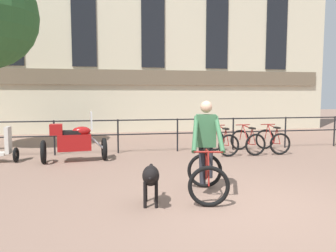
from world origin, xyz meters
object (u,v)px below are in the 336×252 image
parked_motorcycle (74,141)px  parked_bicycle_mid_right (272,141)px  parked_bicycle_near_lamp (222,142)px  cyclist_with_bike (206,153)px  dog (151,177)px  parked_bicycle_mid_left (247,141)px

parked_motorcycle → parked_bicycle_mid_right: 6.03m
parked_bicycle_near_lamp → parked_bicycle_mid_right: bearing=176.8°
parked_motorcycle → parked_bicycle_mid_right: parked_motorcycle is taller
cyclist_with_bike → dog: cyclist_with_bike is taller
parked_motorcycle → parked_bicycle_near_lamp: parked_motorcycle is taller
parked_bicycle_near_lamp → parked_bicycle_mid_left: bearing=176.8°
parked_motorcycle → parked_bicycle_near_lamp: size_ratio=1.53×
dog → parked_bicycle_near_lamp: 5.11m
parked_bicycle_mid_left → parked_bicycle_mid_right: 0.84m
parked_bicycle_mid_left → parked_bicycle_mid_right: (0.84, -0.00, 0.00)m
dog → parked_motorcycle: parked_motorcycle is taller
cyclist_with_bike → dog: size_ratio=1.88×
parked_bicycle_mid_right → parked_bicycle_mid_left: bearing=2.5°
cyclist_with_bike → parked_bicycle_near_lamp: size_ratio=1.48×
parked_bicycle_near_lamp → parked_bicycle_mid_left: (0.84, -0.00, -0.00)m
parked_bicycle_mid_left → parked_motorcycle: bearing=2.0°
dog → parked_bicycle_mid_right: parked_bicycle_mid_right is taller
cyclist_with_bike → parked_motorcycle: 4.32m
parked_bicycle_mid_left → parked_bicycle_mid_right: same height
dog → parked_motorcycle: (-1.57, 3.87, 0.08)m
parked_motorcycle → parked_bicycle_mid_right: (6.01, 0.42, -0.20)m
parked_bicycle_mid_right → parked_bicycle_near_lamp: bearing=2.5°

